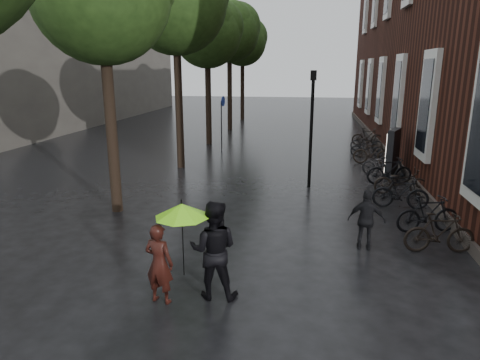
% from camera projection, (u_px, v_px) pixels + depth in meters
% --- Properties ---
extents(bg_building, '(16.00, 30.00, 14.00)m').
position_uv_depth(bg_building, '(14.00, 32.00, 34.07)').
color(bg_building, '#47423D').
rests_on(bg_building, ground).
extents(street_trees, '(4.33, 34.03, 8.91)m').
position_uv_depth(street_trees, '(193.00, 21.00, 19.92)').
color(street_trees, black).
rests_on(street_trees, ground).
extents(person_burgundy, '(0.62, 0.47, 1.53)m').
position_uv_depth(person_burgundy, '(159.00, 263.00, 7.79)').
color(person_burgundy, black).
rests_on(person_burgundy, ground).
extents(person_black, '(0.95, 0.76, 1.89)m').
position_uv_depth(person_black, '(214.00, 250.00, 7.94)').
color(person_black, black).
rests_on(person_black, ground).
extents(lime_umbrella, '(0.99, 0.99, 1.47)m').
position_uv_depth(lime_umbrella, '(182.00, 210.00, 7.61)').
color(lime_umbrella, black).
rests_on(lime_umbrella, ground).
extents(pedestrian_walking, '(0.90, 0.46, 1.47)m').
position_uv_depth(pedestrian_walking, '(366.00, 220.00, 10.11)').
color(pedestrian_walking, black).
rests_on(pedestrian_walking, ground).
extents(parked_bicycles, '(2.08, 15.06, 1.03)m').
position_uv_depth(parked_bicycles, '(386.00, 166.00, 16.80)').
color(parked_bicycles, black).
rests_on(parked_bicycles, ground).
extents(ad_lightbox, '(0.29, 1.25, 1.88)m').
position_uv_depth(ad_lightbox, '(393.00, 153.00, 16.99)').
color(ad_lightbox, black).
rests_on(ad_lightbox, ground).
extents(lamp_post, '(0.21, 0.21, 4.14)m').
position_uv_depth(lamp_post, '(312.00, 118.00, 15.04)').
color(lamp_post, black).
rests_on(lamp_post, ground).
extents(cycle_sign, '(0.15, 0.51, 2.82)m').
position_uv_depth(cycle_sign, '(222.00, 115.00, 21.97)').
color(cycle_sign, '#262628').
rests_on(cycle_sign, ground).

